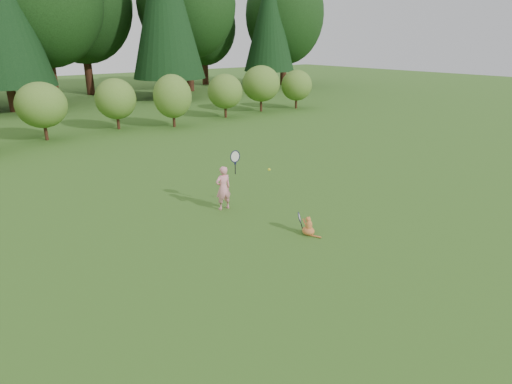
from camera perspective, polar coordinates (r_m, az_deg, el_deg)
ground at (r=9.85m, az=1.96°, el=-5.32°), size 100.00×100.00×0.00m
shrub_row at (r=20.83m, az=-22.01°, el=10.67°), size 28.00×3.00×2.80m
child at (r=10.96m, az=-4.34°, el=0.68°), size 0.64×0.34×1.73m
cat at (r=9.70m, az=6.96°, el=-4.41°), size 0.33×0.64×0.60m
tennis_ball at (r=10.68m, az=1.76°, el=3.01°), size 0.07×0.07×0.07m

